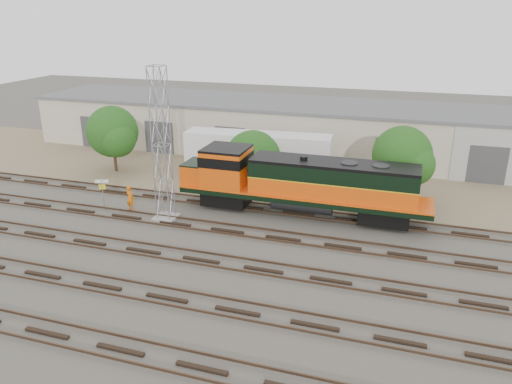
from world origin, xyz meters
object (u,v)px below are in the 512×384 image
(semi_trailer, at_px, (261,150))
(signal_tower, at_px, (162,148))
(locomotive, at_px, (299,183))
(worker, at_px, (130,198))

(semi_trailer, bearing_deg, signal_tower, -113.03)
(signal_tower, distance_m, semi_trailer, 12.35)
(locomotive, relative_size, signal_tower, 1.69)
(worker, bearing_deg, semi_trailer, -106.14)
(semi_trailer, bearing_deg, locomotive, -60.39)
(signal_tower, relative_size, worker, 5.58)
(signal_tower, bearing_deg, locomotive, 22.42)
(worker, distance_m, semi_trailer, 12.98)
(locomotive, relative_size, semi_trailer, 1.39)
(locomotive, xyz_separation_m, semi_trailer, (-5.28, 7.70, 0.02))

